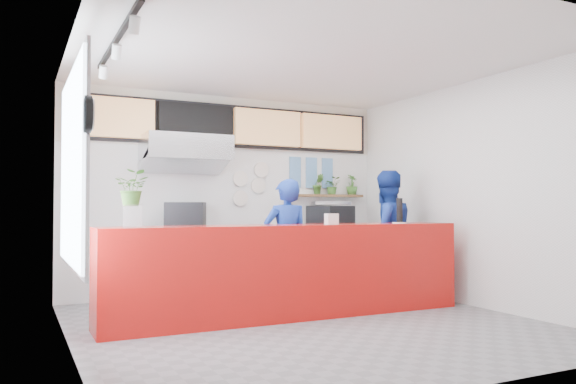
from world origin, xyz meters
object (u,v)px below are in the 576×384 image
object	(u,v)px
espresso_machine	(331,219)
pepper_mill	(400,210)
panini_oven	(186,219)
staff_right	(386,235)
service_counter	(292,271)
staff_center	(286,244)

from	to	relation	value
espresso_machine	pepper_mill	size ratio (longest dim) A/B	2.14
panini_oven	pepper_mill	distance (m)	2.99
espresso_machine	staff_right	world-z (taller)	staff_right
staff_right	panini_oven	bearing A→B (deg)	-19.68
pepper_mill	service_counter	bearing A→B (deg)	176.42
espresso_machine	staff_center	bearing A→B (deg)	-159.22
staff_center	panini_oven	bearing A→B (deg)	-49.11
panini_oven	pepper_mill	xyz separation A→B (m)	(2.30, -1.89, 0.13)
staff_center	pepper_mill	world-z (taller)	staff_center
panini_oven	service_counter	bearing A→B (deg)	-43.79
service_counter	staff_center	bearing A→B (deg)	70.65
staff_center	staff_right	xyz separation A→B (m)	(1.63, 0.08, 0.08)
service_counter	panini_oven	distance (m)	2.05
panini_oven	staff_right	size ratio (longest dim) A/B	0.29
service_counter	staff_center	distance (m)	0.63
service_counter	staff_right	size ratio (longest dim) A/B	2.45
service_counter	pepper_mill	size ratio (longest dim) A/B	14.34
panini_oven	staff_center	size ratio (longest dim) A/B	0.32
staff_center	pepper_mill	xyz separation A→B (m)	(1.33, -0.63, 0.43)
panini_oven	espresso_machine	world-z (taller)	panini_oven
service_counter	pepper_mill	distance (m)	1.69
staff_right	staff_center	bearing A→B (deg)	7.73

